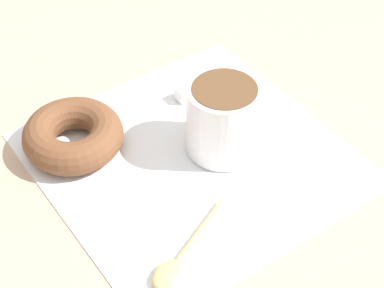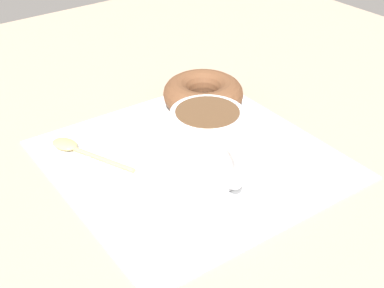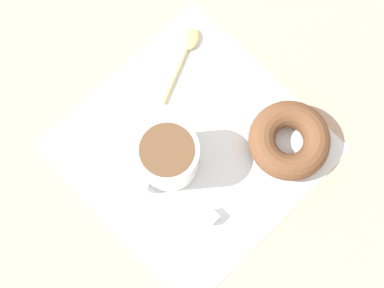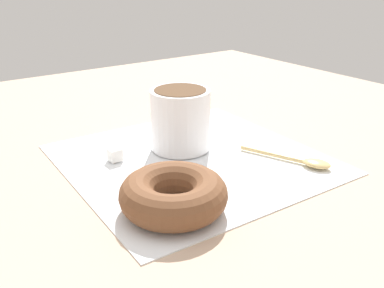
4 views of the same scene
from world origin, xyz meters
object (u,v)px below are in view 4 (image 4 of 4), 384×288
object	(u,v)px
donut	(173,194)
spoon	(304,161)
sugar_cube	(115,155)
coffee_cup	(180,118)

from	to	relation	value
donut	spoon	distance (cm)	20.16
spoon	sugar_cube	xyz separation A→B (cm)	(15.31, 19.56, 0.42)
sugar_cube	donut	bearing A→B (deg)	177.91
donut	spoon	world-z (taller)	donut
spoon	donut	bearing A→B (deg)	89.11
donut	sugar_cube	world-z (taller)	donut
spoon	sugar_cube	size ratio (longest dim) A/B	7.39
donut	sugar_cube	xyz separation A→B (cm)	(14.99, -0.55, -1.07)
spoon	sugar_cube	world-z (taller)	sugar_cube
coffee_cup	donut	xyz separation A→B (cm)	(-13.73, 10.07, -2.50)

